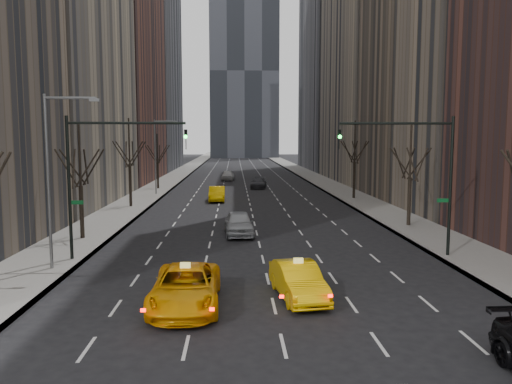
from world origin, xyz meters
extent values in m
plane|color=black|center=(0.00, 0.00, 0.00)|extent=(400.00, 400.00, 0.00)
cube|color=slate|center=(-12.25, 70.00, 0.07)|extent=(4.50, 320.00, 0.15)
cube|color=slate|center=(12.25, 70.00, 0.07)|extent=(4.50, 320.00, 0.15)
cube|color=brown|center=(-21.50, 66.00, 22.00)|extent=(14.00, 28.00, 44.00)
cube|color=slate|center=(-21.50, 96.00, 30.00)|extent=(14.00, 30.00, 60.00)
cube|color=tan|center=(21.50, 64.00, 25.00)|extent=(14.00, 28.00, 50.00)
cube|color=slate|center=(21.50, 95.00, 29.00)|extent=(14.00, 30.00, 58.00)
cylinder|color=black|center=(-12.00, 18.00, 1.93)|extent=(0.28, 0.28, 3.57)
cylinder|color=black|center=(-12.00, 18.00, 5.84)|extent=(0.16, 0.16, 4.25)
cylinder|color=black|center=(-11.85, 18.85, 4.95)|extent=(0.42, 1.80, 2.52)
cylinder|color=black|center=(-11.19, 18.29, 4.95)|extent=(1.74, 0.72, 2.52)
cylinder|color=black|center=(-11.34, 17.45, 4.95)|extent=(1.46, 1.25, 2.52)
cylinder|color=black|center=(-12.15, 17.15, 4.95)|extent=(0.42, 1.80, 2.52)
cylinder|color=black|center=(-12.81, 17.71, 4.95)|extent=(1.74, 0.72, 2.52)
cylinder|color=black|center=(-12.66, 18.55, 4.95)|extent=(1.46, 1.25, 2.52)
cylinder|color=black|center=(-12.00, 34.00, 2.15)|extent=(0.28, 0.28, 3.99)
cylinder|color=black|center=(-12.00, 34.00, 6.52)|extent=(0.16, 0.16, 4.75)
cylinder|color=black|center=(-11.85, 34.85, 5.37)|extent=(0.42, 1.80, 2.52)
cylinder|color=black|center=(-11.19, 34.29, 5.37)|extent=(1.74, 0.72, 2.52)
cylinder|color=black|center=(-11.34, 33.45, 5.37)|extent=(1.46, 1.25, 2.52)
cylinder|color=black|center=(-12.15, 33.15, 5.37)|extent=(0.42, 1.80, 2.52)
cylinder|color=black|center=(-12.81, 33.71, 5.37)|extent=(1.74, 0.72, 2.52)
cylinder|color=black|center=(-12.66, 34.55, 5.37)|extent=(1.46, 1.25, 2.52)
cylinder|color=black|center=(-12.00, 52.00, 1.83)|extent=(0.28, 0.28, 3.36)
cylinder|color=black|center=(-12.00, 52.00, 5.51)|extent=(0.16, 0.16, 4.00)
cylinder|color=black|center=(-11.85, 52.85, 4.74)|extent=(0.42, 1.80, 2.52)
cylinder|color=black|center=(-11.19, 52.29, 4.74)|extent=(1.74, 0.72, 2.52)
cylinder|color=black|center=(-11.34, 51.45, 4.74)|extent=(1.46, 1.25, 2.52)
cylinder|color=black|center=(-12.15, 51.15, 4.74)|extent=(0.42, 1.80, 2.52)
cylinder|color=black|center=(-12.81, 51.71, 4.74)|extent=(1.74, 0.72, 2.52)
cylinder|color=black|center=(-12.66, 52.55, 4.74)|extent=(1.46, 1.25, 2.52)
cylinder|color=black|center=(12.00, 22.00, 1.93)|extent=(0.28, 0.28, 3.57)
cylinder|color=black|center=(12.00, 22.00, 5.84)|extent=(0.16, 0.16, 4.25)
cylinder|color=black|center=(12.15, 22.85, 4.95)|extent=(0.42, 1.80, 2.52)
cylinder|color=black|center=(12.81, 22.29, 4.95)|extent=(1.74, 0.72, 2.52)
cylinder|color=black|center=(12.66, 21.45, 4.95)|extent=(1.46, 1.25, 2.52)
cylinder|color=black|center=(11.85, 21.15, 4.95)|extent=(0.42, 1.80, 2.52)
cylinder|color=black|center=(11.19, 21.71, 4.95)|extent=(1.74, 0.72, 2.52)
cylinder|color=black|center=(11.34, 22.55, 4.95)|extent=(1.46, 1.25, 2.52)
cylinder|color=black|center=(12.00, 40.00, 2.15)|extent=(0.28, 0.28, 3.99)
cylinder|color=black|center=(12.00, 40.00, 6.52)|extent=(0.16, 0.16, 4.75)
cylinder|color=black|center=(12.15, 40.85, 5.37)|extent=(0.42, 1.80, 2.52)
cylinder|color=black|center=(12.81, 40.29, 5.37)|extent=(1.74, 0.72, 2.52)
cylinder|color=black|center=(12.66, 39.45, 5.37)|extent=(1.46, 1.25, 2.52)
cylinder|color=black|center=(11.85, 39.15, 5.37)|extent=(0.42, 1.80, 2.52)
cylinder|color=black|center=(11.19, 39.71, 5.37)|extent=(1.74, 0.72, 2.52)
cylinder|color=black|center=(11.34, 40.55, 5.37)|extent=(1.46, 1.25, 2.52)
cylinder|color=black|center=(-10.80, 12.00, 4.15)|extent=(0.18, 0.18, 8.00)
cylinder|color=black|center=(-7.55, 12.00, 7.75)|extent=(6.50, 0.14, 0.14)
imported|color=black|center=(-4.30, 12.00, 6.85)|extent=(0.18, 0.22, 1.10)
sphere|color=#0CFF33|center=(-4.30, 11.82, 7.00)|extent=(0.20, 0.20, 0.20)
cube|color=#0C5926|center=(-10.40, 12.00, 3.35)|extent=(0.70, 0.04, 0.22)
cylinder|color=black|center=(10.80, 12.00, 4.15)|extent=(0.18, 0.18, 8.00)
cylinder|color=black|center=(7.55, 12.00, 7.75)|extent=(6.50, 0.14, 0.14)
imported|color=black|center=(4.30, 12.00, 6.85)|extent=(0.18, 0.22, 1.10)
sphere|color=#0CFF33|center=(4.30, 11.82, 7.00)|extent=(0.20, 0.20, 0.20)
cube|color=#0C5926|center=(10.40, 12.00, 3.35)|extent=(0.70, 0.04, 0.22)
cylinder|color=slate|center=(-11.20, 10.00, 4.65)|extent=(0.16, 0.16, 9.00)
cylinder|color=slate|center=(-9.90, 10.00, 8.95)|extent=(2.60, 0.14, 0.14)
cube|color=slate|center=(-8.70, 10.00, 8.85)|extent=(0.50, 0.22, 0.15)
cylinder|color=slate|center=(-11.20, 45.00, 4.65)|extent=(0.16, 0.16, 9.00)
cylinder|color=slate|center=(-9.90, 45.00, 8.95)|extent=(2.60, 0.14, 0.14)
cube|color=slate|center=(-8.70, 45.00, 8.85)|extent=(0.50, 0.22, 0.15)
imported|color=#FFAB05|center=(-3.63, 4.02, 0.82)|extent=(2.79, 5.96, 1.65)
imported|color=#FFBF05|center=(1.13, 4.96, 0.78)|extent=(2.28, 4.90, 1.56)
imported|color=#A6A9AE|center=(-1.30, 19.34, 0.85)|extent=(2.28, 5.07, 1.69)
imported|color=#E6B004|center=(-3.54, 38.78, 0.81)|extent=(1.76, 4.93, 1.62)
imported|color=#2D2D32|center=(1.74, 52.93, 0.72)|extent=(2.60, 5.19, 1.45)
imported|color=#BDBDBD|center=(-2.68, 66.07, 0.84)|extent=(2.25, 5.02, 1.68)
camera|label=1|loc=(-1.61, -15.99, 6.92)|focal=35.00mm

